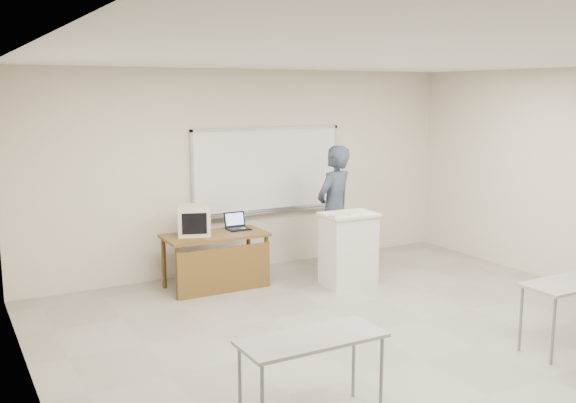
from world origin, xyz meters
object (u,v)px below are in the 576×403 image
instructor_desk (218,251)px  mouse (243,229)px  podium (348,249)px  laptop (237,225)px  whiteboard (268,171)px  presenter (334,209)px  keyboard (345,215)px  crt_monitor (194,220)px

instructor_desk → mouse: mouse is taller
instructor_desk → mouse: size_ratio=15.54×
podium → laptop: (-1.26, 0.95, 0.29)m
whiteboard → instructor_desk: whiteboard is taller
instructor_desk → presenter: bearing=-0.8°
instructor_desk → podium: (1.66, -0.69, -0.03)m
instructor_desk → presenter: presenter is taller
podium → keyboard: 0.55m
podium → laptop: size_ratio=3.25×
whiteboard → presenter: whiteboard is taller
mouse → laptop: bearing=134.4°
instructor_desk → presenter: 1.89m
keyboard → podium: bearing=35.2°
podium → mouse: 1.50m
mouse → keyboard: size_ratio=0.21×
presenter → laptop: bearing=-33.3°
keyboard → presenter: (0.34, 0.78, -0.08)m
keyboard → laptop: bearing=132.5°
crt_monitor → keyboard: (1.76, -1.05, 0.09)m
mouse → presenter: presenter is taller
laptop → whiteboard: bearing=35.3°
crt_monitor → mouse: (0.70, -0.08, -0.18)m
instructor_desk → keyboard: size_ratio=3.22×
whiteboard → laptop: (-0.76, -0.51, -0.67)m
whiteboard → mouse: 1.18m
whiteboard → laptop: bearing=-146.0°
whiteboard → keyboard: 1.69m
instructor_desk → mouse: (0.45, 0.16, 0.23)m
keyboard → presenter: 0.85m
laptop → mouse: laptop is taller
podium → instructor_desk: bearing=159.0°
keyboard → instructor_desk: bearing=148.4°
podium → crt_monitor: 2.17m
laptop → presenter: (1.45, -0.30, 0.14)m
podium → mouse: size_ratio=11.34×
podium → presenter: bearing=75.5°
instructor_desk → podium: bearing=-22.4°
instructor_desk → keyboard: bearing=-28.0°
whiteboard → mouse: whiteboard is taller
whiteboard → keyboard: (0.35, -1.59, -0.45)m
podium → crt_monitor: crt_monitor is taller
whiteboard → mouse: bearing=-139.0°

